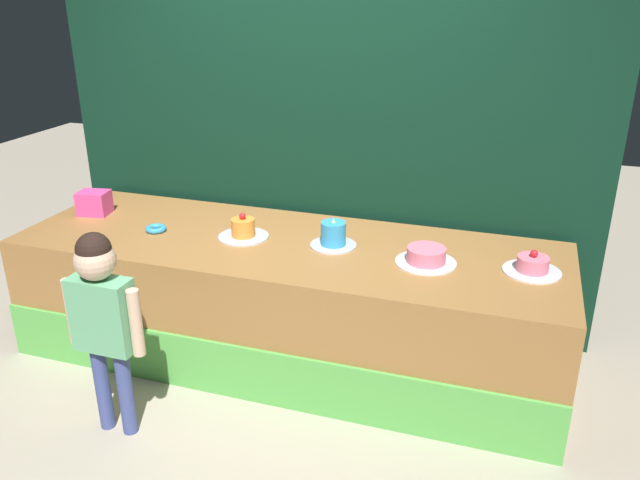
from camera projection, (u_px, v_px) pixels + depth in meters
ground_plane at (256, 400)px, 3.58m from camera, size 12.00×12.00×0.00m
stage_platform at (288, 300)px, 3.89m from camera, size 3.27×1.07×0.76m
curtain_backdrop at (320, 128)px, 4.09m from camera, size 3.62×0.08×2.64m
child_figure at (102, 308)px, 3.08m from camera, size 0.43×0.20×1.12m
pink_box at (94, 203)px, 4.18m from camera, size 0.22×0.19×0.15m
donut at (156, 229)px, 3.91m from camera, size 0.13×0.13×0.03m
cake_far_left at (243, 230)px, 3.81m from camera, size 0.31×0.31×0.16m
cake_center_left at (333, 236)px, 3.68m from camera, size 0.27×0.27×0.18m
cake_center_right at (426, 257)px, 3.46m from camera, size 0.34×0.34×0.09m
cake_far_right at (532, 266)px, 3.35m from camera, size 0.31×0.31×0.13m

